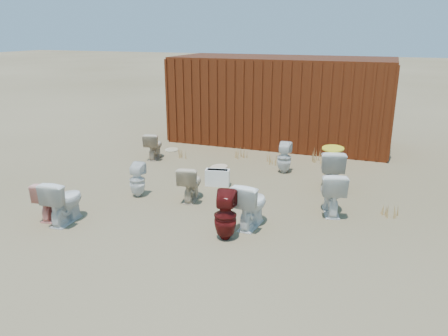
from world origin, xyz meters
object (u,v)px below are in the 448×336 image
(loose_tank, at_px, (218,178))
(toilet_back_beige_left, at_px, (154,146))
(toilet_front_a, at_px, (64,201))
(toilet_front_maroon, at_px, (225,216))
(shipping_container, at_px, (281,100))
(toilet_front_pink, at_px, (52,199))
(toilet_front_e, at_px, (332,192))
(toilet_front_c, at_px, (251,204))
(toilet_back_e, at_px, (284,158))
(toilet_back_beige_right, at_px, (190,183))
(toilet_back_yellowlid, at_px, (331,169))
(toilet_back_a, at_px, (137,180))

(loose_tank, bearing_deg, toilet_back_beige_left, 137.82)
(toilet_front_a, relative_size, toilet_front_maroon, 0.99)
(shipping_container, height_order, loose_tank, shipping_container)
(toilet_front_pink, bearing_deg, shipping_container, -119.36)
(toilet_front_e, relative_size, loose_tank, 1.57)
(toilet_front_a, height_order, toilet_front_c, toilet_front_c)
(toilet_back_e, bearing_deg, toilet_front_e, 122.11)
(toilet_front_a, distance_m, toilet_front_c, 3.13)
(toilet_back_beige_left, bearing_deg, toilet_back_beige_right, 120.68)
(toilet_front_a, distance_m, toilet_back_e, 4.86)
(toilet_front_e, xyz_separation_m, toilet_back_e, (-1.31, 1.96, -0.04))
(toilet_back_yellowlid, relative_size, toilet_back_e, 1.22)
(toilet_front_c, bearing_deg, toilet_front_pink, 19.75)
(toilet_front_maroon, xyz_separation_m, toilet_back_yellowlid, (1.23, 2.83, 0.04))
(toilet_front_e, distance_m, toilet_back_e, 2.36)
(shipping_container, height_order, toilet_front_a, shipping_container)
(toilet_front_c, xyz_separation_m, toilet_back_yellowlid, (1.01, 2.24, 0.04))
(shipping_container, xyz_separation_m, toilet_front_a, (-2.06, -6.75, -0.82))
(toilet_front_c, height_order, toilet_back_yellowlid, toilet_back_yellowlid)
(toilet_back_a, height_order, toilet_back_beige_right, toilet_back_beige_right)
(toilet_front_c, bearing_deg, toilet_back_a, -6.81)
(shipping_container, distance_m, toilet_back_yellowlid, 4.13)
(toilet_back_beige_left, height_order, loose_tank, toilet_back_beige_left)
(toilet_front_a, bearing_deg, toilet_front_e, -159.05)
(toilet_front_pink, distance_m, toilet_back_beige_left, 3.82)
(toilet_front_a, height_order, toilet_front_maroon, toilet_front_maroon)
(loose_tank, bearing_deg, toilet_back_beige_right, -113.56)
(shipping_container, height_order, toilet_front_pink, shipping_container)
(toilet_back_beige_right, bearing_deg, shipping_container, -105.80)
(shipping_container, bearing_deg, toilet_back_a, -106.31)
(toilet_front_c, xyz_separation_m, toilet_back_beige_right, (-1.42, 0.72, -0.05))
(toilet_front_c, bearing_deg, toilet_front_a, 22.75)
(shipping_container, height_order, toilet_front_c, shipping_container)
(toilet_front_pink, bearing_deg, toilet_front_e, -166.75)
(toilet_front_pink, height_order, toilet_front_maroon, toilet_front_maroon)
(toilet_front_a, height_order, toilet_front_pink, toilet_front_a)
(shipping_container, height_order, toilet_back_a, shipping_container)
(toilet_front_e, distance_m, toilet_back_beige_right, 2.62)
(toilet_front_c, height_order, toilet_back_a, toilet_front_c)
(toilet_front_maroon, relative_size, loose_tank, 1.55)
(toilet_front_pink, relative_size, toilet_back_yellowlid, 0.80)
(toilet_front_a, xyz_separation_m, toilet_front_c, (2.98, 0.95, 0.01))
(toilet_front_a, xyz_separation_m, toilet_back_yellowlid, (3.99, 3.19, 0.04))
(toilet_back_e, bearing_deg, toilet_back_beige_left, -1.12)
(toilet_front_maroon, distance_m, loose_tank, 2.45)
(toilet_back_yellowlid, relative_size, loose_tank, 1.71)
(toilet_back_yellowlid, bearing_deg, toilet_front_e, 85.56)
(toilet_back_beige_left, bearing_deg, toilet_back_e, 168.73)
(toilet_front_maroon, xyz_separation_m, toilet_back_e, (0.09, 3.57, -0.04))
(toilet_front_maroon, relative_size, toilet_back_beige_right, 1.12)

